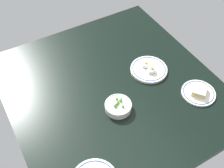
{
  "coord_description": "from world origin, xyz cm",
  "views": [
    {
      "loc": [
        -84.15,
        48.19,
        118.33
      ],
      "look_at": [
        0.0,
        0.0,
        6.0
      ],
      "focal_mm": 44.54,
      "sensor_mm": 36.0,
      "label": 1
    }
  ],
  "objects": [
    {
      "name": "dining_table",
      "position": [
        0.0,
        0.0,
        2.0
      ],
      "size": [
        114.1,
        108.95,
        4.0
      ],
      "primitive_type": "cube",
      "color": "black",
      "rests_on": "ground"
    },
    {
      "name": "plate_eggs",
      "position": [
        -0.39,
        -23.98,
        5.2
      ],
      "size": [
        20.87,
        20.87,
        5.07
      ],
      "color": "white",
      "rests_on": "dining_table"
    },
    {
      "name": "plate_sandwich",
      "position": [
        -26.96,
        -37.1,
        5.19
      ],
      "size": [
        17.89,
        17.89,
        4.21
      ],
      "color": "white",
      "rests_on": "dining_table"
    },
    {
      "name": "bowl_peas",
      "position": [
        -14.39,
        4.64,
        6.17
      ],
      "size": [
        13.59,
        13.59,
        5.11
      ],
      "color": "white",
      "rests_on": "dining_table"
    }
  ]
}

